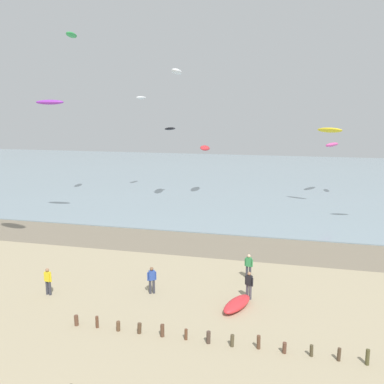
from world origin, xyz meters
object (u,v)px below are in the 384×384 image
Objects in this scene: kite_aloft_7 at (330,130)px; person_mid_beach at (249,284)px; kite_aloft_2 at (50,102)px; kite_aloft_11 at (170,129)px; kite_aloft_10 at (332,145)px; person_by_waterline at (48,281)px; kite_aloft_1 at (71,35)px; kite_aloft_13 at (205,148)px; grounded_kite at (237,304)px; kite_aloft_3 at (141,98)px; person_right_flank at (249,266)px; kite_aloft_0 at (177,72)px; person_left_flank at (152,279)px.

person_mid_beach is at bearing -79.93° from kite_aloft_7.
kite_aloft_2 is 1.42× the size of kite_aloft_11.
kite_aloft_7 reaches higher than kite_aloft_10.
kite_aloft_10 is (19.41, 35.80, 5.87)m from person_by_waterline.
kite_aloft_1 is at bearing 137.08° from kite_aloft_11.
grounded_kite is at bearing 14.38° from kite_aloft_13.
kite_aloft_3 is 7.18m from kite_aloft_11.
person_right_flank is 0.58× the size of kite_aloft_2.
kite_aloft_0 is 12.09m from kite_aloft_13.
person_left_flank is at bearing 2.72° from kite_aloft_0.
person_mid_beach is 3.05m from person_right_flank.
person_left_flank is 32.51m from kite_aloft_1.
kite_aloft_1 reaches higher than kite_aloft_10.
kite_aloft_3 reaches higher than person_left_flank.
person_mid_beach is 5.92m from person_left_flank.
kite_aloft_11 is (-6.56, 26.36, 8.07)m from person_left_flank.
person_mid_beach is 35.46m from kite_aloft_1.
person_right_flank is 0.72× the size of kite_aloft_3.
person_right_flank is 0.48× the size of kite_aloft_13.
person_mid_beach is at bearing 145.50° from kite_aloft_2.
kite_aloft_1 is at bearing 65.87° from grounded_kite.
kite_aloft_11 is at bearing -157.89° from kite_aloft_7.
person_left_flank is 0.65× the size of grounded_kite.
person_right_flank is at bearing -166.79° from kite_aloft_10.
person_right_flank is at bearing 17.15° from kite_aloft_13.
kite_aloft_13 is at bearing 131.58° from kite_aloft_10.
kite_aloft_13 reaches higher than person_mid_beach.
person_right_flank is 33.59m from kite_aloft_1.
kite_aloft_1 is at bearing -94.03° from kite_aloft_0.
kite_aloft_7 is (6.26, 25.07, 8.11)m from person_mid_beach.
kite_aloft_13 is (-2.92, 30.07, 5.46)m from person_left_flank.
kite_aloft_11 is (-12.44, 25.71, 8.07)m from person_mid_beach.
kite_aloft_0 is at bearing -99.53° from kite_aloft_1.
person_left_flank is at bearing 135.18° from kite_aloft_2.
kite_aloft_3 is at bearing 99.76° from person_by_waterline.
kite_aloft_13 is (8.60, 0.27, -6.49)m from kite_aloft_3.
person_mid_beach and person_right_flank have the same top height.
kite_aloft_10 is (17.78, 12.05, -8.55)m from kite_aloft_0.
kite_aloft_2 is 29.81m from kite_aloft_7.
kite_aloft_7 is 1.34× the size of kite_aloft_11.
kite_aloft_1 is 20.77m from kite_aloft_13.
kite_aloft_7 is (12.14, 25.71, 8.11)m from person_left_flank.
kite_aloft_10 is at bearing -146.73° from kite_aloft_2.
kite_aloft_2 is at bearing -38.10° from kite_aloft_13.
grounded_kite is 0.74× the size of kite_aloft_13.
person_right_flank is at bearing 18.32° from grounded_kite.
kite_aloft_0 is (-4.49, 22.11, 14.42)m from person_left_flank.
kite_aloft_10 is (29.65, 13.03, -12.66)m from kite_aloft_1.
kite_aloft_11 is at bearing 44.80° from grounded_kite.
person_by_waterline is at bearing 117.98° from kite_aloft_2.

